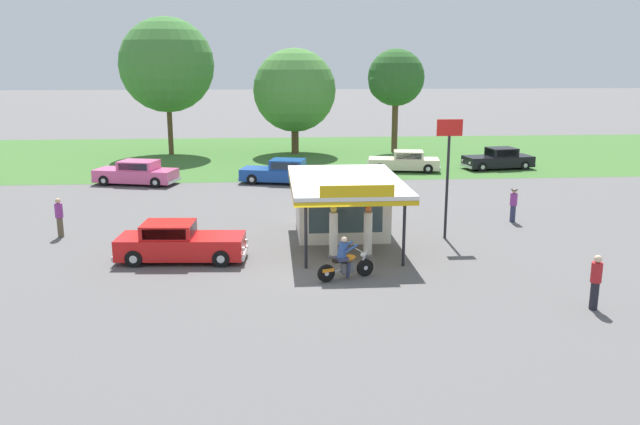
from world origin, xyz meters
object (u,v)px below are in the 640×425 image
(bystander_leaning_by_kiosk, at_px, (596,281))
(parked_car_back_row_centre_right, at_px, (499,159))
(parked_car_back_row_right, at_px, (136,173))
(roadside_pole_sign, at_px, (448,159))
(motorcycle_with_rider, at_px, (345,262))
(bystander_strolling_foreground, at_px, (59,217))
(gas_pump_offside, at_px, (368,233))
(featured_classic_sedan, at_px, (179,243))
(parked_car_back_row_far_right, at_px, (284,172))
(bystander_admiring_sedan, at_px, (513,204))
(gas_pump_nearside, at_px, (334,234))
(parked_car_back_row_centre_left, at_px, (404,162))

(bystander_leaning_by_kiosk, bearing_deg, parked_car_back_row_centre_right, 76.71)
(parked_car_back_row_right, relative_size, roadside_pole_sign, 1.05)
(motorcycle_with_rider, xyz_separation_m, bystander_strolling_foreground, (-11.87, 6.58, 0.28))
(gas_pump_offside, relative_size, featured_classic_sedan, 0.40)
(parked_car_back_row_far_right, distance_m, bystander_admiring_sedan, 15.35)
(bystander_strolling_foreground, xyz_separation_m, bystander_admiring_sedan, (20.90, 1.16, -0.07))
(featured_classic_sedan, relative_size, roadside_pole_sign, 0.99)
(parked_car_back_row_far_right, bearing_deg, motorcycle_with_rider, -84.71)
(gas_pump_nearside, relative_size, roadside_pole_sign, 0.40)
(parked_car_back_row_centre_left, bearing_deg, motorcycle_with_rider, -106.73)
(gas_pump_offside, xyz_separation_m, bystander_leaning_by_kiosk, (6.24, -6.13, -0.01))
(motorcycle_with_rider, distance_m, parked_car_back_row_centre_left, 23.58)
(motorcycle_with_rider, height_order, parked_car_back_row_far_right, motorcycle_with_rider)
(featured_classic_sedan, height_order, bystander_strolling_foreground, bystander_strolling_foreground)
(parked_car_back_row_centre_left, bearing_deg, parked_car_back_row_centre_right, 3.57)
(bystander_leaning_by_kiosk, bearing_deg, bystander_strolling_foreground, 152.58)
(featured_classic_sedan, height_order, bystander_admiring_sedan, bystander_admiring_sedan)
(parked_car_back_row_far_right, xyz_separation_m, parked_car_back_row_centre_left, (8.51, 3.90, -0.03))
(parked_car_back_row_centre_right, relative_size, bystander_strolling_foreground, 2.98)
(gas_pump_nearside, xyz_separation_m, parked_car_back_row_far_right, (-1.58, 15.99, -0.28))
(featured_classic_sedan, distance_m, bystander_strolling_foreground, 6.90)
(parked_car_back_row_right, distance_m, roadside_pole_sign, 21.38)
(parked_car_back_row_far_right, relative_size, bystander_strolling_foreground, 3.29)
(parked_car_back_row_right, bearing_deg, parked_car_back_row_centre_right, 9.22)
(gas_pump_offside, bearing_deg, roadside_pole_sign, 32.36)
(parked_car_back_row_centre_right, relative_size, bystander_leaning_by_kiosk, 2.94)
(gas_pump_offside, distance_m, parked_car_back_row_far_right, 16.26)
(gas_pump_nearside, height_order, parked_car_back_row_right, gas_pump_nearside)
(gas_pump_offside, relative_size, motorcycle_with_rider, 0.99)
(featured_classic_sedan, relative_size, parked_car_back_row_right, 0.94)
(motorcycle_with_rider, xyz_separation_m, parked_car_back_row_centre_right, (13.70, 23.01, 0.02))
(featured_classic_sedan, relative_size, bystander_admiring_sedan, 3.18)
(parked_car_back_row_right, relative_size, parked_car_back_row_centre_left, 1.04)
(motorcycle_with_rider, xyz_separation_m, parked_car_back_row_right, (-10.98, 19.01, 0.04))
(featured_classic_sedan, relative_size, parked_car_back_row_centre_right, 0.99)
(bystander_admiring_sedan, bearing_deg, parked_car_back_row_right, 150.61)
(bystander_leaning_by_kiosk, bearing_deg, parked_car_back_row_centre_left, 91.47)
(gas_pump_nearside, distance_m, motorcycle_with_rider, 2.71)
(gas_pump_offside, relative_size, parked_car_back_row_centre_right, 0.40)
(parked_car_back_row_centre_right, relative_size, parked_car_back_row_centre_left, 0.99)
(gas_pump_nearside, bearing_deg, parked_car_back_row_far_right, 95.65)
(motorcycle_with_rider, bearing_deg, parked_car_back_row_centre_right, 59.23)
(motorcycle_with_rider, height_order, bystander_leaning_by_kiosk, bystander_leaning_by_kiosk)
(gas_pump_nearside, distance_m, bystander_leaning_by_kiosk, 9.76)
(motorcycle_with_rider, relative_size, featured_classic_sedan, 0.41)
(parked_car_back_row_far_right, bearing_deg, bystander_leaning_by_kiosk, -67.46)
(motorcycle_with_rider, distance_m, bystander_strolling_foreground, 13.57)
(featured_classic_sedan, bearing_deg, parked_car_back_row_centre_right, 45.63)
(gas_pump_nearside, height_order, gas_pump_offside, gas_pump_nearside)
(bystander_strolling_foreground, distance_m, bystander_admiring_sedan, 20.93)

